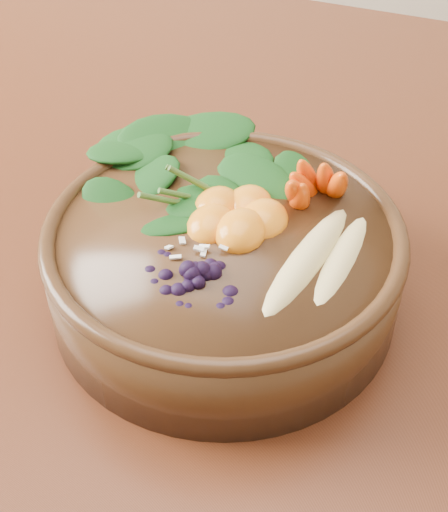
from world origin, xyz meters
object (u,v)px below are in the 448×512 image
at_px(carrot_cluster, 326,155).
at_px(kale_heap, 209,155).
at_px(blueberry_pile, 189,256).
at_px(mandarin_cluster, 237,202).
at_px(stoneware_bowl, 224,266).
at_px(banana_halves, 326,245).
at_px(dining_table, 208,249).

bearing_deg(carrot_cluster, kale_heap, -169.49).
xyz_separation_m(carrot_cluster, blueberry_pile, (-0.06, -0.12, -0.02)).
xyz_separation_m(mandarin_cluster, blueberry_pile, (-0.01, -0.07, 0.00)).
relative_size(stoneware_bowl, kale_heap, 1.53).
bearing_deg(stoneware_bowl, banana_halves, -2.25).
xyz_separation_m(stoneware_bowl, carrot_cluster, (0.05, 0.07, 0.07)).
height_order(dining_table, stoneware_bowl, stoneware_bowl).
bearing_deg(stoneware_bowl, dining_table, 118.03).
distance_m(dining_table, banana_halves, 0.28).
xyz_separation_m(banana_halves, mandarin_cluster, (-0.07, 0.02, 0.00)).
relative_size(stoneware_bowl, carrot_cluster, 3.62).
relative_size(kale_heap, mandarin_cluster, 2.07).
xyz_separation_m(dining_table, banana_halves, (0.15, -0.15, 0.18)).
bearing_deg(banana_halves, carrot_cluster, 113.06).
distance_m(kale_heap, carrot_cluster, 0.09).
bearing_deg(kale_heap, dining_table, 115.45).
relative_size(stoneware_bowl, blueberry_pile, 2.16).
bearing_deg(kale_heap, carrot_cluster, 5.52).
distance_m(banana_halves, mandarin_cluster, 0.07).
bearing_deg(mandarin_cluster, carrot_cluster, 45.20).
xyz_separation_m(kale_heap, carrot_cluster, (0.09, 0.01, 0.02)).
relative_size(kale_heap, blueberry_pile, 1.42).
relative_size(carrot_cluster, mandarin_cluster, 0.87).
bearing_deg(stoneware_bowl, mandarin_cluster, 78.67).
bearing_deg(stoneware_bowl, carrot_cluster, 51.32).
distance_m(dining_table, kale_heap, 0.21).
bearing_deg(blueberry_pile, carrot_cluster, 65.46).
height_order(kale_heap, mandarin_cluster, kale_heap).
relative_size(dining_table, mandarin_cluster, 19.22).
relative_size(mandarin_cluster, blueberry_pile, 0.69).
bearing_deg(mandarin_cluster, banana_halves, -14.74).
bearing_deg(mandarin_cluster, kale_heap, 133.22).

